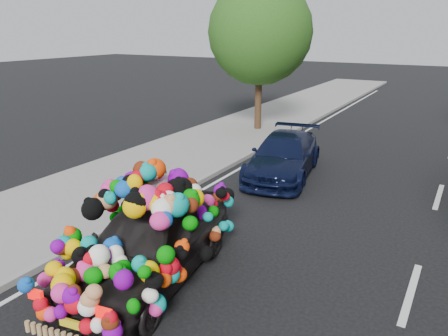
{
  "coord_description": "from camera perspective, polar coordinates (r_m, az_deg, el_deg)",
  "views": [
    {
      "loc": [
        4.04,
        -6.96,
        4.19
      ],
      "look_at": [
        -0.55,
        0.99,
        1.23
      ],
      "focal_mm": 35.0,
      "sensor_mm": 36.0,
      "label": 1
    }
  ],
  "objects": [
    {
      "name": "kerb",
      "position": [
        10.31,
        -11.59,
        -6.13
      ],
      "size": [
        0.15,
        60.0,
        0.13
      ],
      "primitive_type": "cube",
      "color": "gray",
      "rests_on": "ground"
    },
    {
      "name": "tree_near_sidewalk",
      "position": [
        18.23,
        4.71,
        17.26
      ],
      "size": [
        4.2,
        4.2,
        6.13
      ],
      "color": "#332114",
      "rests_on": "ground"
    },
    {
      "name": "navy_sedan",
      "position": [
        12.94,
        7.8,
        1.6
      ],
      "size": [
        2.4,
        4.42,
        1.22
      ],
      "primitive_type": "imported",
      "rotation": [
        0.0,
        0.0,
        0.17
      ],
      "color": "black",
      "rests_on": "ground"
    },
    {
      "name": "lane_markings",
      "position": [
        8.13,
        23.2,
        -14.72
      ],
      "size": [
        6.0,
        50.0,
        0.01
      ],
      "primitive_type": null,
      "color": "silver",
      "rests_on": "ground"
    },
    {
      "name": "plush_art_car",
      "position": [
        7.54,
        -9.81,
        -7.2
      ],
      "size": [
        2.58,
        4.47,
        2.02
      ],
      "rotation": [
        0.0,
        0.0,
        0.15
      ],
      "color": "black",
      "rests_on": "ground"
    },
    {
      "name": "sidewalk",
      "position": [
        11.62,
        -18.87,
        -3.99
      ],
      "size": [
        4.0,
        60.0,
        0.12
      ],
      "primitive_type": "cube",
      "color": "gray",
      "rests_on": "ground"
    },
    {
      "name": "ground",
      "position": [
        9.07,
        -0.14,
        -9.66
      ],
      "size": [
        100.0,
        100.0,
        0.0
      ],
      "primitive_type": "plane",
      "color": "black",
      "rests_on": "ground"
    }
  ]
}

